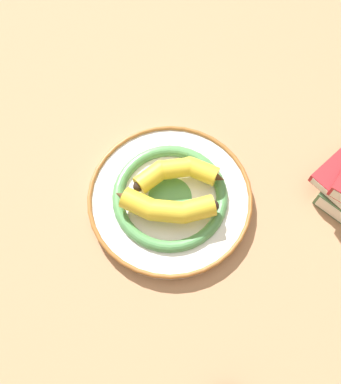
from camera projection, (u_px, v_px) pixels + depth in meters
The scene contains 4 objects.
ground_plane at pixel (168, 201), 0.85m from camera, with size 2.80×2.80×0.00m, color #A87A56.
decorative_bowl at pixel (170, 197), 0.84m from camera, with size 0.31×0.31×0.04m.
banana_a at pixel (178, 172), 0.82m from camera, with size 0.16×0.10×0.04m.
banana_b at pixel (166, 208), 0.79m from camera, with size 0.18×0.08×0.04m.
Camera 1 is at (0.13, -0.30, 0.79)m, focal length 42.00 mm.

